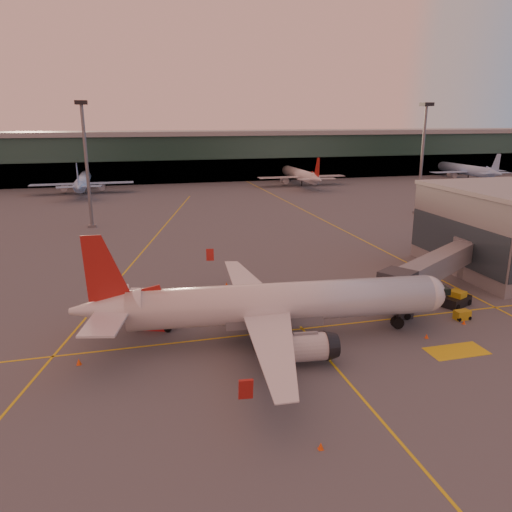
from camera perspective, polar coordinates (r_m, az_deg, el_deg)
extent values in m
plane|color=#4C4F54|center=(49.85, 1.81, -11.18)|extent=(600.00, 600.00, 0.00)
cube|color=yellow|center=(54.19, 0.29, -8.87)|extent=(80.00, 0.25, 0.01)
cube|color=yellow|center=(90.48, -12.52, 0.87)|extent=(31.30, 115.98, 0.01)
cube|color=yellow|center=(122.56, 5.95, 4.99)|extent=(0.25, 160.00, 0.01)
cube|color=yellow|center=(44.96, 11.17, -14.69)|extent=(0.25, 30.00, 0.01)
cube|color=yellow|center=(54.29, 21.94, -10.04)|extent=(6.00, 3.00, 0.01)
cube|color=#19382D|center=(185.61, -10.99, 10.88)|extent=(400.00, 18.00, 16.00)
cube|color=gray|center=(185.13, -11.13, 13.60)|extent=(400.00, 20.00, 1.60)
cube|color=black|center=(177.53, -10.72, 9.39)|extent=(400.00, 1.00, 8.00)
cube|color=slate|center=(83.39, 26.80, 2.54)|extent=(18.00, 22.00, 12.00)
cube|color=#2D3D47|center=(78.01, 21.75, 1.56)|extent=(0.30, 21.60, 6.00)
cylinder|color=slate|center=(109.29, -18.76, 9.58)|extent=(0.70, 0.70, 25.00)
cube|color=black|center=(108.86, -19.36, 16.23)|extent=(2.40, 2.40, 0.80)
cube|color=slate|center=(111.08, -18.21, 3.30)|extent=(1.60, 1.60, 0.50)
cylinder|color=slate|center=(125.08, 18.42, 10.28)|extent=(0.70, 0.70, 25.00)
cube|color=black|center=(124.71, 18.93, 16.08)|extent=(2.40, 2.40, 0.80)
cube|color=slate|center=(126.65, 17.94, 4.77)|extent=(1.60, 1.60, 0.50)
cylinder|color=silver|center=(51.73, 3.16, -5.26)|extent=(31.80, 7.17, 4.05)
sphere|color=silver|center=(57.04, 18.89, -4.09)|extent=(3.97, 3.97, 3.97)
cube|color=black|center=(57.42, 19.95, -3.53)|extent=(2.08, 2.80, 0.71)
cone|color=silver|center=(51.07, -16.75, -5.85)|extent=(7.28, 4.52, 3.85)
cube|color=silver|center=(47.80, -16.81, -7.23)|extent=(4.73, 7.13, 0.20)
cylinder|color=silver|center=(47.29, 5.64, -10.35)|extent=(4.47, 3.04, 2.63)
cylinder|color=black|center=(50.17, 1.13, -9.83)|extent=(1.95, 1.59, 1.82)
cylinder|color=black|center=(49.93, 1.13, -9.25)|extent=(0.36, 0.36, 1.11)
cube|color=silver|center=(54.21, -15.90, -4.41)|extent=(3.53, 6.67, 0.20)
cylinder|color=silver|center=(58.30, 2.59, -5.13)|extent=(4.47, 3.04, 2.63)
cylinder|color=black|center=(54.90, 0.15, -7.50)|extent=(1.95, 1.59, 1.82)
cylinder|color=black|center=(54.68, 0.15, -6.96)|extent=(0.36, 0.36, 1.11)
cube|color=slate|center=(51.99, 1.88, -6.69)|extent=(10.28, 4.22, 1.62)
cylinder|color=black|center=(56.81, 15.84, -7.31)|extent=(1.35, 0.93, 1.28)
cube|color=slate|center=(67.17, 19.96, -0.99)|extent=(19.90, 14.15, 2.70)
cube|color=#2D3035|center=(58.25, 15.81, -3.11)|extent=(4.70, 4.70, 3.00)
cube|color=#2D3035|center=(60.76, 16.39, -5.54)|extent=(1.60, 2.40, 2.40)
cylinder|color=black|center=(60.18, 16.87, -6.60)|extent=(0.80, 0.40, 0.80)
cylinder|color=black|center=(61.91, 15.81, -5.88)|extent=(0.80, 0.40, 0.80)
cylinder|color=slate|center=(67.99, 19.74, -3.27)|extent=(0.50, 0.50, 3.05)
cylinder|color=slate|center=(77.19, 23.14, 0.77)|extent=(4.40, 4.40, 3.00)
cylinder|color=slate|center=(77.90, 22.92, -1.24)|extent=(2.40, 2.40, 3.05)
cube|color=red|center=(56.59, -11.37, -7.34)|extent=(3.54, 3.11, 1.38)
cube|color=silver|center=(55.88, -11.76, -5.27)|extent=(5.81, 4.05, 2.58)
cylinder|color=black|center=(56.25, -13.32, -7.91)|extent=(0.89, 0.60, 0.83)
cylinder|color=black|center=(55.27, -10.04, -8.15)|extent=(0.89, 0.60, 0.83)
cube|color=#B99B17|center=(62.33, 22.48, -6.24)|extent=(1.83, 1.17, 1.06)
cylinder|color=black|center=(61.68, 22.22, -6.74)|extent=(0.46, 0.25, 0.44)
cylinder|color=black|center=(62.58, 23.21, -6.53)|extent=(0.46, 0.25, 0.44)
cube|color=black|center=(66.37, 21.94, -4.80)|extent=(4.18, 3.28, 1.20)
cube|color=#B99B17|center=(66.11, 22.01, -4.13)|extent=(2.10, 2.21, 0.98)
cylinder|color=black|center=(64.97, 22.00, -5.44)|extent=(0.83, 0.60, 0.76)
cylinder|color=black|center=(67.15, 23.13, -4.89)|extent=(0.83, 0.60, 0.76)
cone|color=#FF510D|center=(61.11, 22.68, -6.97)|extent=(0.39, 0.39, 0.50)
cube|color=#FF510D|center=(61.20, 22.66, -7.18)|extent=(0.34, 0.34, 0.03)
cone|color=#FF510D|center=(50.65, -19.59, -11.30)|extent=(0.49, 0.49, 0.63)
cube|color=#FF510D|center=(50.78, -19.56, -11.60)|extent=(0.43, 0.43, 0.03)
cone|color=#FF510D|center=(37.61, 7.42, -20.72)|extent=(0.42, 0.42, 0.54)
cube|color=#FF510D|center=(37.76, 7.40, -21.03)|extent=(0.37, 0.37, 0.03)
cone|color=#FF510D|center=(68.87, -3.39, -3.21)|extent=(0.41, 0.41, 0.53)
cube|color=#FF510D|center=(68.95, -3.38, -3.41)|extent=(0.36, 0.36, 0.03)
cone|color=#FF510D|center=(56.04, 18.92, -8.64)|extent=(0.39, 0.39, 0.50)
cube|color=#FF510D|center=(56.14, 18.90, -8.86)|extent=(0.34, 0.34, 0.03)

